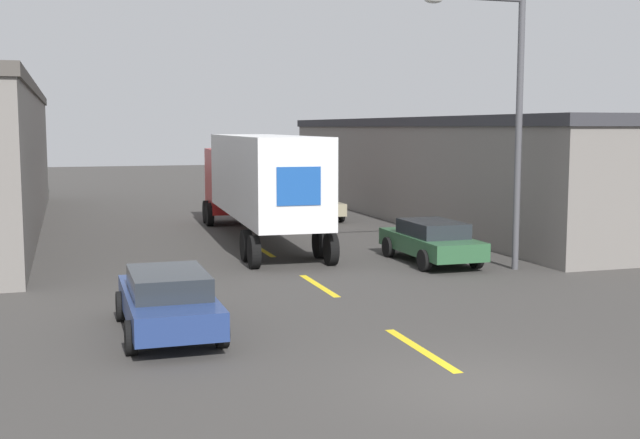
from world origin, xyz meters
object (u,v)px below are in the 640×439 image
parked_car_right_far (314,204)px  street_lamp (507,111)px  parked_car_right_mid (431,240)px  parked_car_left_near (168,300)px  semi_truck (258,178)px

parked_car_right_far → street_lamp: 15.24m
parked_car_right_mid → parked_car_right_far: bearing=90.0°
parked_car_right_far → street_lamp: bearing=-84.0°
parked_car_right_far → parked_car_left_near: same height
semi_truck → parked_car_left_near: (-4.94, -12.98, -1.67)m
semi_truck → street_lamp: size_ratio=1.72×
parked_car_right_mid → parked_car_left_near: bearing=-144.7°
street_lamp → parked_car_right_mid: bearing=129.8°
semi_truck → parked_car_right_far: size_ratio=3.08×
parked_car_right_mid → street_lamp: size_ratio=0.56×
parked_car_right_far → parked_car_left_near: size_ratio=1.00×
parked_car_right_mid → street_lamp: 4.72m
parked_car_left_near → street_lamp: bearing=23.4°
parked_car_right_mid → street_lamp: street_lamp is taller
street_lamp → parked_car_right_far: bearing=96.0°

